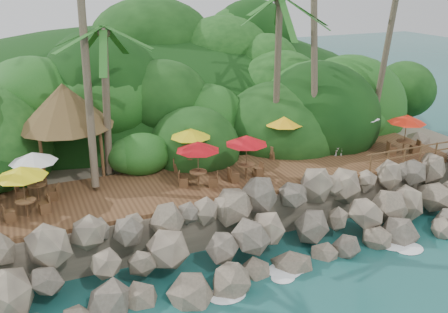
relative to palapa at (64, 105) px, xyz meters
name	(u,v)px	position (x,y,z in m)	size (l,w,h in m)	color
ground	(281,280)	(6.93, -9.87, -5.79)	(140.00, 140.00, 0.00)	#19514F
land_base	(167,142)	(6.93, 6.13, -4.74)	(32.00, 25.20, 2.10)	gray
jungle_hill	(140,127)	(6.93, 13.63, -5.79)	(44.80, 28.00, 15.40)	#143811
seawall	(260,233)	(6.93, -7.87, -4.64)	(29.00, 4.00, 2.30)	gray
terrace	(224,179)	(6.93, -3.87, -3.59)	(26.00, 5.00, 0.20)	brown
jungle_foliage	(172,161)	(6.93, 5.13, -5.79)	(44.00, 16.00, 12.00)	#143811
foam_line	(277,275)	(6.93, -9.57, -5.76)	(25.20, 0.80, 0.06)	white
palapa	(64,105)	(0.00, 0.00, 0.00)	(4.73, 4.73, 4.60)	brown
dining_clusters	(185,145)	(5.01, -3.66, -1.60)	(24.57, 5.30, 2.28)	brown
railing	(421,152)	(17.41, -6.22, -2.88)	(7.20, 0.10, 1.00)	brown
waiter	(339,141)	(14.01, -3.57, -2.64)	(0.62, 0.41, 1.71)	white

